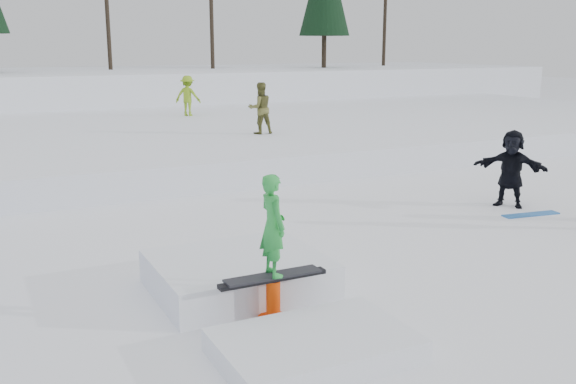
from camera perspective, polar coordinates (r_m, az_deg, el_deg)
name	(u,v)px	position (r m, az deg, el deg)	size (l,w,h in m)	color
ground	(315,286)	(10.46, 2.45, -8.36)	(120.00, 120.00, 0.00)	white
snow_berm	(60,92)	(38.90, -19.60, 8.34)	(60.00, 14.00, 2.40)	white
snow_midrise	(111,137)	(25.21, -15.42, 4.70)	(50.00, 18.00, 0.80)	white
walker_olive	(260,108)	(22.27, -2.49, 7.45)	(0.86, 0.67, 1.77)	brown
walker_ygreen	(188,96)	(28.40, -8.90, 8.45)	(1.12, 0.64, 1.73)	#7CAA1C
spectator_dark	(511,169)	(16.22, 19.21, 1.98)	(1.71, 0.55, 1.85)	black
loose_board_teal	(531,214)	(15.71, 20.78, -1.88)	(1.40, 0.28, 0.03)	#2966AF
jib_rail_feature	(257,287)	(9.59, -2.80, -8.44)	(2.60, 4.40, 2.11)	white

